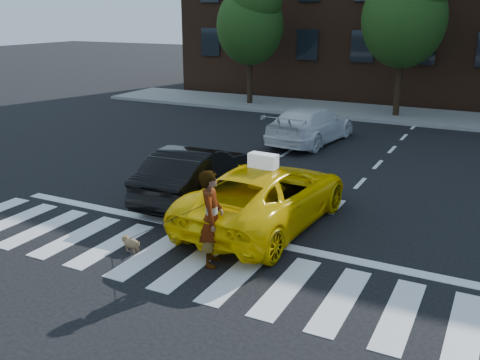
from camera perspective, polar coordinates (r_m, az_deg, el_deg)
The scene contains 12 objects.
ground at distance 10.68m, azimuth -5.12°, elevation -8.96°, with size 120.00×120.00×0.00m, color black.
crosswalk at distance 10.67m, azimuth -5.12°, elevation -8.93°, with size 13.00×2.40×0.01m, color silver.
stop_line at distance 11.93m, azimuth -1.05°, elevation -5.89°, with size 12.00×0.30×0.01m, color silver.
sidewalk_far at distance 26.48m, azimuth 15.39°, elevation 6.81°, with size 30.00×4.00×0.15m, color slate.
tree_left at distance 27.82m, azimuth 1.16°, elevation 16.97°, with size 3.39×3.38×6.50m.
tree_mid at distance 25.47m, azimuth 17.27°, elevation 17.09°, with size 3.69×3.69×7.10m.
taxi at distance 12.31m, azimuth 2.83°, elevation -1.63°, with size 2.36×5.12×1.42m, color yellow.
black_sedan at distance 14.08m, azimuth -4.86°, elevation 0.78°, with size 1.48×4.23×1.39m, color black.
white_suv at distance 20.28m, azimuth 7.56°, elevation 5.87°, with size 1.91×4.69×1.36m, color silver.
woman at distance 10.28m, azimuth -3.08°, elevation -4.11°, with size 0.70×0.46×1.92m, color #999999.
dog at distance 11.37m, azimuth -11.62°, elevation -6.56°, with size 0.53×0.26×0.30m.
taxi_sign at distance 11.87m, azimuth 2.50°, elevation 2.06°, with size 0.65×0.28×0.32m, color white.
Camera 1 is at (5.14, -8.05, 4.77)m, focal length 40.00 mm.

